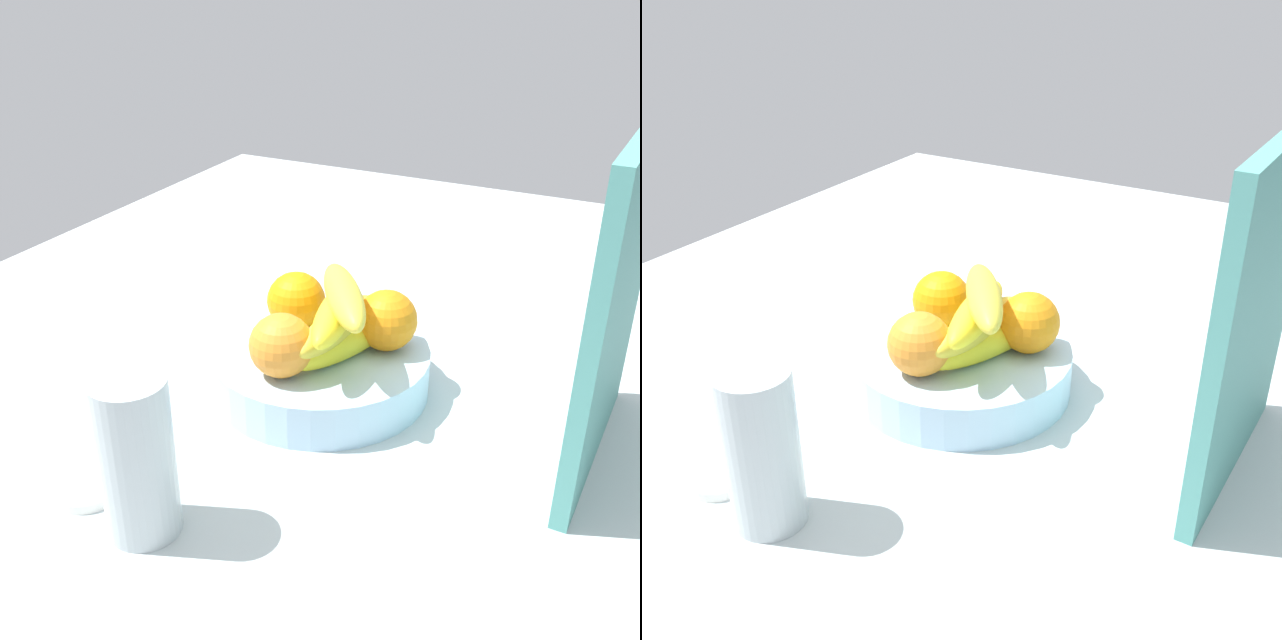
% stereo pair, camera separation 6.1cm
% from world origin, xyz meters
% --- Properties ---
extents(ground_plane, '(1.80, 1.40, 0.03)m').
position_xyz_m(ground_plane, '(0.00, 0.00, -0.01)').
color(ground_plane, '#ACB9BB').
extents(fruit_bowl, '(0.27, 0.27, 0.06)m').
position_xyz_m(fruit_bowl, '(0.02, -0.02, 0.03)').
color(fruit_bowl, '#ACCDE6').
rests_on(fruit_bowl, ground_plane).
extents(orange_front_left, '(0.08, 0.08, 0.08)m').
position_xyz_m(orange_front_left, '(-0.02, -0.07, 0.09)').
color(orange_front_left, orange).
rests_on(orange_front_left, fruit_bowl).
extents(orange_front_right, '(0.08, 0.08, 0.08)m').
position_xyz_m(orange_front_right, '(0.09, -0.03, 0.09)').
color(orange_front_right, orange).
rests_on(orange_front_right, fruit_bowl).
extents(orange_center, '(0.08, 0.08, 0.08)m').
position_xyz_m(orange_center, '(-0.02, 0.05, 0.09)').
color(orange_center, orange).
rests_on(orange_center, fruit_bowl).
extents(banana_bunch, '(0.19, 0.13, 0.11)m').
position_xyz_m(banana_bunch, '(0.02, 0.01, 0.11)').
color(banana_bunch, yellow).
rests_on(banana_bunch, fruit_bowl).
extents(cutting_board, '(0.28, 0.03, 0.36)m').
position_xyz_m(cutting_board, '(0.01, 0.31, 0.18)').
color(cutting_board, teal).
rests_on(cutting_board, ground_plane).
extents(thermos_tumbler, '(0.07, 0.07, 0.17)m').
position_xyz_m(thermos_tumbler, '(0.32, -0.05, 0.08)').
color(thermos_tumbler, '#B1BBC0').
rests_on(thermos_tumbler, ground_plane).
extents(jar_lid, '(0.07, 0.07, 0.01)m').
position_xyz_m(jar_lid, '(0.30, -0.14, 0.01)').
color(jar_lid, white).
rests_on(jar_lid, ground_plane).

